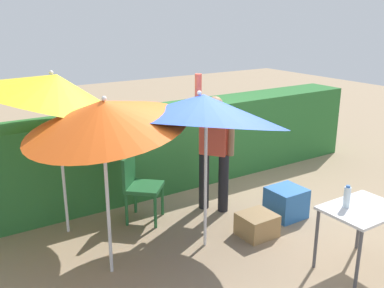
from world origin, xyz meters
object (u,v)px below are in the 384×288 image
(chair_plastic, at_px, (139,184))
(folding_table, at_px, (362,215))
(umbrella_orange, at_px, (203,110))
(umbrella_yellow, at_px, (104,115))
(cooler_box, at_px, (286,203))
(bottle_water, at_px, (347,197))
(crate_cardboard, at_px, (257,225))
(umbrella_rainbow, at_px, (54,89))
(person_vendor, at_px, (214,145))

(chair_plastic, distance_m, folding_table, 2.71)
(umbrella_orange, bearing_deg, umbrella_yellow, 177.87)
(chair_plastic, distance_m, cooler_box, 1.98)
(bottle_water, bearing_deg, umbrella_orange, 128.90)
(folding_table, relative_size, bottle_water, 3.33)
(crate_cardboard, bearing_deg, umbrella_yellow, 172.77)
(umbrella_yellow, bearing_deg, folding_table, -31.44)
(umbrella_orange, relative_size, folding_table, 2.64)
(cooler_box, bearing_deg, bottle_water, -107.76)
(umbrella_rainbow, relative_size, umbrella_orange, 1.06)
(cooler_box, bearing_deg, person_vendor, 133.59)
(person_vendor, relative_size, chair_plastic, 2.11)
(umbrella_orange, height_order, cooler_box, umbrella_orange)
(umbrella_orange, distance_m, chair_plastic, 1.53)
(chair_plastic, bearing_deg, folding_table, -58.00)
(umbrella_rainbow, distance_m, chair_plastic, 1.60)
(umbrella_rainbow, bearing_deg, umbrella_orange, -44.79)
(person_vendor, bearing_deg, folding_table, -77.92)
(cooler_box, relative_size, crate_cardboard, 1.07)
(umbrella_orange, bearing_deg, cooler_box, -0.41)
(chair_plastic, relative_size, crate_cardboard, 2.09)
(umbrella_orange, height_order, person_vendor, umbrella_orange)
(umbrella_rainbow, bearing_deg, umbrella_yellow, -84.08)
(umbrella_yellow, relative_size, chair_plastic, 2.25)
(folding_table, bearing_deg, bottle_water, 141.36)
(umbrella_yellow, distance_m, folding_table, 2.82)
(folding_table, bearing_deg, umbrella_rainbow, 132.68)
(person_vendor, xyz_separation_m, bottle_water, (0.30, -1.92, -0.11))
(umbrella_rainbow, distance_m, person_vendor, 2.16)
(chair_plastic, bearing_deg, cooler_box, -30.43)
(umbrella_yellow, distance_m, bottle_water, 2.59)
(umbrella_orange, height_order, umbrella_yellow, umbrella_orange)
(person_vendor, distance_m, crate_cardboard, 1.20)
(umbrella_rainbow, relative_size, bottle_water, 9.35)
(umbrella_orange, bearing_deg, crate_cardboard, -15.13)
(chair_plastic, xyz_separation_m, crate_cardboard, (1.02, -1.17, -0.37))
(chair_plastic, distance_m, crate_cardboard, 1.59)
(person_vendor, relative_size, crate_cardboard, 4.42)
(person_vendor, bearing_deg, bottle_water, -81.12)
(umbrella_yellow, xyz_separation_m, folding_table, (2.22, -1.36, -1.08))
(cooler_box, bearing_deg, folding_table, -100.85)
(umbrella_orange, relative_size, person_vendor, 1.12)
(umbrella_yellow, height_order, folding_table, umbrella_yellow)
(umbrella_rainbow, distance_m, umbrella_yellow, 1.19)
(umbrella_rainbow, relative_size, folding_table, 2.81)
(umbrella_rainbow, xyz_separation_m, bottle_water, (2.21, -2.44, -0.97))
(umbrella_yellow, distance_m, person_vendor, 2.06)
(umbrella_rainbow, distance_m, umbrella_orange, 1.75)
(person_vendor, xyz_separation_m, chair_plastic, (-1.00, 0.27, -0.42))
(person_vendor, xyz_separation_m, cooler_box, (0.68, -0.72, -0.73))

